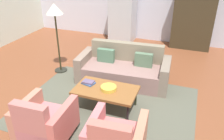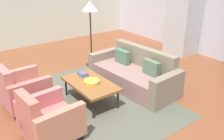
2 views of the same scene
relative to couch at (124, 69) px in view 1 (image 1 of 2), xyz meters
name	(u,v)px [view 1 (image 1 of 2)]	position (x,y,z in m)	size (l,w,h in m)	color
ground_plane	(100,101)	(-0.20, -1.02, -0.29)	(10.25, 10.25, 0.00)	brown
area_rug	(107,106)	(0.01, -1.14, -0.28)	(3.40, 2.60, 0.01)	#525244
couch	(124,69)	(0.00, 0.00, 0.00)	(2.15, 1.04, 0.86)	#88665F
coffee_table	(106,91)	(0.01, -1.19, 0.10)	(1.20, 0.70, 0.43)	black
armchair_left	(44,123)	(-0.59, -2.35, 0.06)	(0.84, 0.84, 0.88)	#3B281E
fruit_bowl	(109,88)	(0.06, -1.19, 0.18)	(0.30, 0.30, 0.07)	gold
book_stack	(88,82)	(-0.39, -1.12, 0.17)	(0.27, 0.23, 0.06)	#3B598F
cabinet	(193,20)	(1.34, 2.77, 0.61)	(1.20, 0.51, 1.80)	#382D1B
refrigerator	(123,14)	(-0.91, 2.67, 0.64)	(0.80, 0.73, 1.85)	#B7BABF
floor_lamp	(55,16)	(-1.68, -0.10, 1.16)	(0.40, 0.40, 1.72)	black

